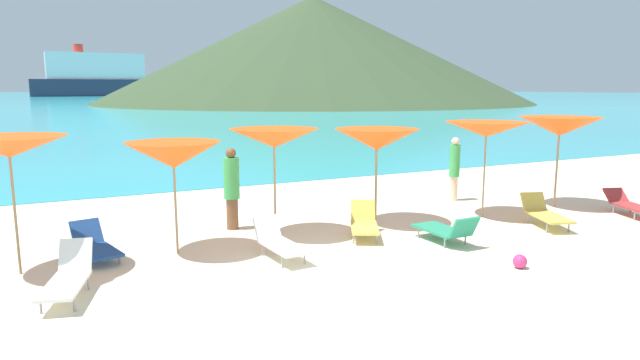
{
  "coord_description": "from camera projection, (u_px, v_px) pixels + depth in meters",
  "views": [
    {
      "loc": [
        -4.46,
        -7.99,
        3.18
      ],
      "look_at": [
        0.73,
        2.51,
        1.2
      ],
      "focal_mm": 30.8,
      "sensor_mm": 36.0,
      "label": 1
    }
  ],
  "objects": [
    {
      "name": "ground_plane",
      "position": [
        202.0,
        188.0,
        18.4
      ],
      "size": [
        50.0,
        100.0,
        0.3
      ],
      "primitive_type": "cube",
      "color": "beige"
    },
    {
      "name": "ocean_water",
      "position": [
        59.0,
        96.0,
        211.82
      ],
      "size": [
        650.0,
        440.0,
        0.02
      ],
      "primitive_type": "cube",
      "color": "#2DADBC",
      "rests_on": "ground_plane"
    },
    {
      "name": "headland_hill",
      "position": [
        313.0,
        50.0,
        114.21
      ],
      "size": [
        88.88,
        88.88,
        21.75
      ],
      "primitive_type": "cone",
      "color": "#384C2D",
      "rests_on": "ground_plane"
    },
    {
      "name": "umbrella_1",
      "position": [
        9.0,
        147.0,
        9.09
      ],
      "size": [
        1.96,
        1.96,
        2.38
      ],
      "color": "#9E7F59",
      "rests_on": "ground_plane"
    },
    {
      "name": "umbrella_2",
      "position": [
        173.0,
        155.0,
        10.33
      ],
      "size": [
        1.92,
        1.92,
        2.17
      ],
      "color": "#9E7F59",
      "rests_on": "ground_plane"
    },
    {
      "name": "umbrella_3",
      "position": [
        274.0,
        138.0,
        11.55
      ],
      "size": [
        2.05,
        2.05,
        2.33
      ],
      "color": "#9E7F59",
      "rests_on": "ground_plane"
    },
    {
      "name": "umbrella_4",
      "position": [
        377.0,
        140.0,
        12.62
      ],
      "size": [
        1.98,
        1.98,
        2.25
      ],
      "color": "#9E7F59",
      "rests_on": "ground_plane"
    },
    {
      "name": "umbrella_5",
      "position": [
        486.0,
        129.0,
        13.29
      ],
      "size": [
        2.19,
        2.19,
        2.36
      ],
      "color": "#9E7F59",
      "rests_on": "ground_plane"
    },
    {
      "name": "umbrella_6",
      "position": [
        560.0,
        127.0,
        14.45
      ],
      "size": [
        2.29,
        2.29,
        2.42
      ],
      "color": "#9E7F59",
      "rests_on": "ground_plane"
    },
    {
      "name": "lounge_chair_0",
      "position": [
        95.0,
        245.0,
        10.25
      ],
      "size": [
        0.87,
        1.49,
        0.65
      ],
      "rotation": [
        0.0,
        0.0,
        0.23
      ],
      "color": "#1E478C",
      "rests_on": "ground_plane"
    },
    {
      "name": "lounge_chair_1",
      "position": [
        364.0,
        223.0,
        11.78
      ],
      "size": [
        1.13,
        1.47,
        0.7
      ],
      "rotation": [
        0.0,
        0.0,
        -0.49
      ],
      "color": "#D8BF4C",
      "rests_on": "ground_plane"
    },
    {
      "name": "lounge_chair_2",
      "position": [
        446.0,
        229.0,
        11.31
      ],
      "size": [
        0.67,
        1.46,
        0.67
      ],
      "rotation": [
        0.0,
        0.0,
        3.16
      ],
      "color": "#268C66",
      "rests_on": "ground_plane"
    },
    {
      "name": "lounge_chair_4",
      "position": [
        629.0,
        204.0,
        13.81
      ],
      "size": [
        1.01,
        1.59,
        0.57
      ],
      "rotation": [
        0.0,
        0.0,
        -0.33
      ],
      "color": "#A53333",
      "rests_on": "ground_plane"
    },
    {
      "name": "lounge_chair_5",
      "position": [
        68.0,
        277.0,
        8.38
      ],
      "size": [
        0.9,
        1.59,
        0.76
      ],
      "rotation": [
        0.0,
        0.0,
        -0.28
      ],
      "color": "white",
      "rests_on": "ground_plane"
    },
    {
      "name": "lounge_chair_6",
      "position": [
        545.0,
        213.0,
        12.71
      ],
      "size": [
        1.1,
        1.67,
        0.67
      ],
      "rotation": [
        0.0,
        0.0,
        -0.36
      ],
      "color": "#D8BF4C",
      "rests_on": "ground_plane"
    },
    {
      "name": "lounge_chair_7",
      "position": [
        279.0,
        242.0,
        10.32
      ],
      "size": [
        0.62,
        1.51,
        0.69
      ],
      "rotation": [
        0.0,
        0.0,
        0.07
      ],
      "color": "white",
      "rests_on": "ground_plane"
    },
    {
      "name": "beachgoer_0",
      "position": [
        232.0,
        187.0,
        12.32
      ],
      "size": [
        0.35,
        0.35,
        1.85
      ],
      "rotation": [
        0.0,
        0.0,
        2.26
      ],
      "color": "brown",
      "rests_on": "ground_plane"
    },
    {
      "name": "beachgoer_1",
      "position": [
        454.0,
        167.0,
        15.48
      ],
      "size": [
        0.29,
        0.29,
        1.8
      ],
      "rotation": [
        0.0,
        0.0,
        6.1
      ],
      "color": "beige",
      "rests_on": "ground_plane"
    },
    {
      "name": "beach_ball",
      "position": [
        520.0,
        261.0,
        9.75
      ],
      "size": [
        0.25,
        0.25,
        0.25
      ],
      "primitive_type": "sphere",
      "color": "#D83372",
      "rests_on": "ground_plane"
    },
    {
      "name": "cruise_ship",
      "position": [
        97.0,
        77.0,
        204.18
      ],
      "size": [
        45.55,
        11.24,
        18.76
      ],
      "rotation": [
        0.0,
        0.0,
        0.04
      ],
      "color": "#262D47",
      "rests_on": "ocean_water"
    }
  ]
}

